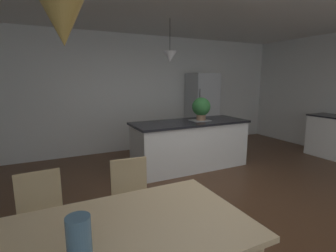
% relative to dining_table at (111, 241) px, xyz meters
% --- Properties ---
extents(ground_plane, '(10.00, 8.40, 0.04)m').
position_rel_dining_table_xyz_m(ground_plane, '(1.59, 1.07, -0.70)').
color(ground_plane, '#4C301E').
extents(wall_back_kitchen, '(10.00, 0.12, 2.70)m').
position_rel_dining_table_xyz_m(wall_back_kitchen, '(1.59, 4.33, 0.67)').
color(wall_back_kitchen, silver).
rests_on(wall_back_kitchen, ground_plane).
extents(dining_table, '(1.83, 1.00, 0.74)m').
position_rel_dining_table_xyz_m(dining_table, '(0.00, 0.00, 0.00)').
color(dining_table, '#D1B284').
rests_on(dining_table, ground_plane).
extents(chair_far_right, '(0.43, 0.43, 0.87)m').
position_rel_dining_table_xyz_m(chair_far_right, '(0.42, 0.87, -0.20)').
color(chair_far_right, tan).
rests_on(chair_far_right, ground_plane).
extents(chair_far_left, '(0.43, 0.43, 0.87)m').
position_rel_dining_table_xyz_m(chair_far_left, '(-0.42, 0.87, -0.20)').
color(chair_far_left, tan).
rests_on(chair_far_left, ground_plane).
extents(kitchen_island, '(2.22, 0.85, 0.91)m').
position_rel_dining_table_xyz_m(kitchen_island, '(2.13, 2.59, -0.22)').
color(kitchen_island, white).
rests_on(kitchen_island, ground_plane).
extents(refrigerator, '(0.67, 0.67, 1.83)m').
position_rel_dining_table_xyz_m(refrigerator, '(3.28, 3.93, 0.24)').
color(refrigerator, '#B2B5B7').
rests_on(refrigerator, ground_plane).
extents(pendant_over_table, '(0.23, 0.23, 0.85)m').
position_rel_dining_table_xyz_m(pendant_over_table, '(-0.19, -0.00, 1.30)').
color(pendant_over_table, black).
extents(pendant_over_island_main, '(0.24, 0.24, 0.72)m').
position_rel_dining_table_xyz_m(pendant_over_island_main, '(1.70, 2.59, 1.39)').
color(pendant_over_island_main, black).
extents(potted_plant_on_island, '(0.35, 0.35, 0.44)m').
position_rel_dining_table_xyz_m(potted_plant_on_island, '(2.37, 2.59, 0.48)').
color(potted_plant_on_island, '#8C664C').
rests_on(potted_plant_on_island, kitchen_island).
extents(vase_on_dining_table, '(0.13, 0.13, 0.23)m').
position_rel_dining_table_xyz_m(vase_on_dining_table, '(-0.20, -0.13, 0.18)').
color(vase_on_dining_table, slate).
rests_on(vase_on_dining_table, dining_table).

